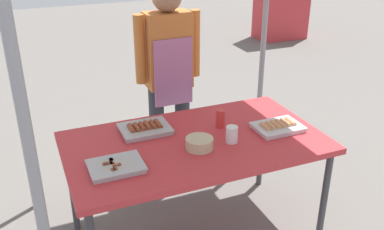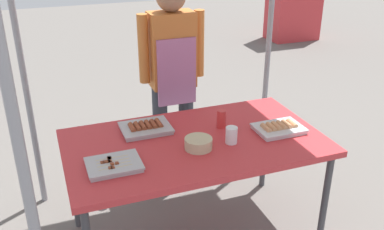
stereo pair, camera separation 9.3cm
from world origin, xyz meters
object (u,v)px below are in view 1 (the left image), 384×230
(condiment_bowl, at_px, (199,143))
(drink_cup_near_edge, at_px, (232,134))
(tray_grilled_sausages, at_px, (278,127))
(vendor_woman, at_px, (169,69))
(tray_pork_links, at_px, (145,128))
(drink_cup_by_wok, at_px, (220,118))
(tray_meat_skewers, at_px, (116,166))
(stall_table, at_px, (195,147))

(condiment_bowl, distance_m, drink_cup_near_edge, 0.22)
(tray_grilled_sausages, bearing_deg, vendor_woman, 116.28)
(drink_cup_near_edge, height_order, vendor_woman, vendor_woman)
(tray_grilled_sausages, relative_size, vendor_woman, 0.19)
(tray_pork_links, bearing_deg, drink_cup_by_wok, -14.39)
(drink_cup_by_wok, xyz_separation_m, vendor_woman, (-0.11, 0.69, 0.14))
(tray_meat_skewers, bearing_deg, condiment_bowl, 4.46)
(tray_meat_skewers, height_order, drink_cup_near_edge, drink_cup_near_edge)
(tray_pork_links, relative_size, drink_cup_near_edge, 3.04)
(condiment_bowl, relative_size, drink_cup_near_edge, 1.60)
(tray_meat_skewers, relative_size, drink_cup_near_edge, 2.86)
(tray_meat_skewers, bearing_deg, stall_table, 15.33)
(condiment_bowl, distance_m, drink_cup_by_wok, 0.33)
(tray_meat_skewers, relative_size, tray_pork_links, 0.94)
(drink_cup_near_edge, height_order, drink_cup_by_wok, drink_cup_by_wok)
(tray_grilled_sausages, height_order, drink_cup_near_edge, drink_cup_near_edge)
(vendor_woman, bearing_deg, drink_cup_by_wok, 98.79)
(condiment_bowl, height_order, vendor_woman, vendor_woman)
(condiment_bowl, distance_m, vendor_woman, 0.94)
(stall_table, height_order, drink_cup_by_wok, drink_cup_by_wok)
(stall_table, distance_m, vendor_woman, 0.85)
(tray_grilled_sausages, relative_size, condiment_bowl, 1.84)
(tray_grilled_sausages, distance_m, drink_cup_near_edge, 0.36)
(tray_pork_links, xyz_separation_m, drink_cup_by_wok, (0.48, -0.12, 0.04))
(drink_cup_near_edge, bearing_deg, tray_grilled_sausages, 5.89)
(tray_grilled_sausages, xyz_separation_m, condiment_bowl, (-0.57, -0.03, 0.01))
(tray_pork_links, bearing_deg, tray_grilled_sausages, -20.89)
(drink_cup_near_edge, relative_size, drink_cup_by_wok, 0.87)
(drink_cup_by_wok, bearing_deg, tray_meat_skewers, -161.36)
(stall_table, relative_size, tray_pork_links, 5.03)
(tray_meat_skewers, height_order, drink_cup_by_wok, drink_cup_by_wok)
(tray_pork_links, distance_m, drink_cup_near_edge, 0.57)
(tray_grilled_sausages, relative_size, tray_pork_links, 0.97)
(vendor_woman, bearing_deg, tray_grilled_sausages, 116.28)
(tray_meat_skewers, bearing_deg, drink_cup_by_wok, 18.64)
(condiment_bowl, bearing_deg, tray_pork_links, 124.68)
(tray_pork_links, distance_m, vendor_woman, 0.70)
(tray_pork_links, xyz_separation_m, drink_cup_near_edge, (0.45, -0.34, 0.03))
(stall_table, height_order, drink_cup_near_edge, drink_cup_near_edge)
(stall_table, relative_size, drink_cup_near_edge, 15.30)
(tray_grilled_sausages, height_order, tray_pork_links, tray_grilled_sausages)
(stall_table, bearing_deg, condiment_bowl, -99.25)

